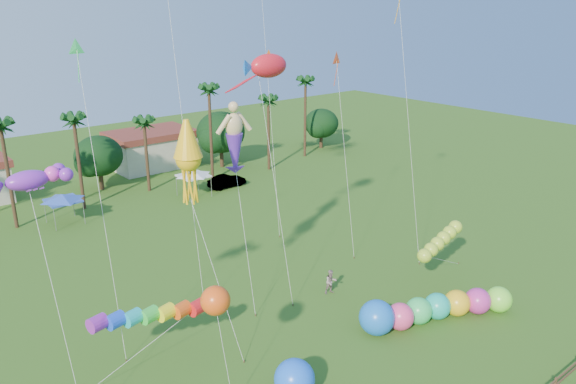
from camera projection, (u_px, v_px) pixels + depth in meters
ground at (400, 384)px, 32.05m from camera, size 160.00×160.00×0.00m
tree_line at (123, 152)px, 64.81m from camera, size 69.46×8.91×11.00m
buildings_row at (50, 170)px, 65.86m from camera, size 35.00×7.00×4.00m
tent_row at (65, 199)px, 53.92m from camera, size 31.00×4.00×0.60m
car_b at (227, 181)px, 65.87m from camera, size 4.55×1.60×1.50m
spectator_b at (331, 282)px, 41.74m from camera, size 1.09×0.96×1.89m
caterpillar_inflatable at (431, 309)px, 37.99m from camera, size 11.15×6.07×2.35m
blue_ball at (294, 379)px, 30.70m from camera, size 2.26×2.26×2.26m
rainbow_tube at (172, 317)px, 33.20m from camera, size 8.66×1.26×3.50m
green_worm at (424, 256)px, 41.45m from camera, size 9.12×2.30×3.56m
orange_ball_kite at (215, 301)px, 28.68m from camera, size 1.69×1.71×7.00m
merman_kite at (235, 143)px, 38.29m from camera, size 2.41×4.44×13.97m
fish_kite at (269, 66)px, 38.94m from camera, size 4.61×5.44×17.42m
squid_kite at (188, 159)px, 33.55m from camera, size 2.19×6.00×14.30m
lobster_kite at (28, 181)px, 27.08m from camera, size 4.04×4.99×13.23m
delta_kite_red at (337, 62)px, 45.05m from camera, size 1.33×3.49×16.98m
delta_kite_green at (77, 55)px, 32.08m from camera, size 1.48×4.83×18.78m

